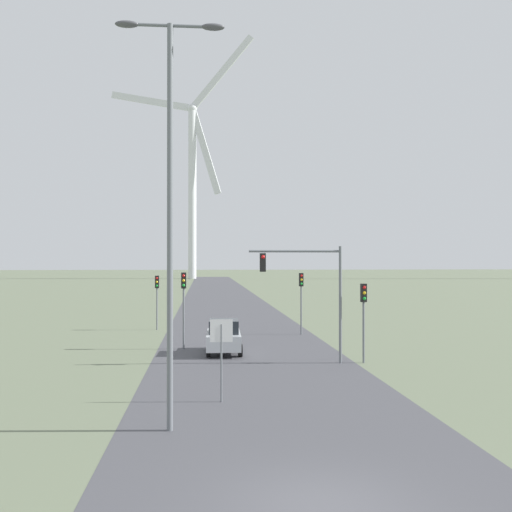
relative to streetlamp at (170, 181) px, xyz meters
name	(u,v)px	position (x,y,z in m)	size (l,w,h in m)	color
ground_plane	(321,506)	(3.41, -5.72, -7.39)	(600.00, 600.00, 0.00)	#667056
road_surface	(228,310)	(3.41, 42.28, -7.38)	(10.00, 240.00, 0.01)	#47474C
streetlamp	(170,181)	(0.00, 0.00, 0.00)	(3.24, 0.32, 12.10)	slate
stop_sign_near	(221,344)	(1.62, 3.44, -5.33)	(0.81, 0.07, 2.93)	slate
traffic_light_post_near_left	(184,293)	(-0.15, 16.22, -4.22)	(0.28, 0.34, 4.34)	slate
traffic_light_post_near_right	(364,305)	(8.81, 10.91, -4.54)	(0.28, 0.34, 3.88)	slate
traffic_light_post_mid_left	(157,290)	(-2.38, 25.78, -4.51)	(0.28, 0.34, 3.92)	slate
traffic_light_post_mid_right	(301,289)	(7.58, 22.32, -4.34)	(0.28, 0.34, 4.16)	slate
traffic_light_mast_overhead	(308,279)	(6.05, 10.98, -3.28)	(4.57, 0.35, 5.73)	slate
car_approaching	(224,336)	(2.06, 14.52, -6.47)	(1.91, 4.15, 1.83)	#B7BCC1
wind_turbine_left	(192,171)	(-2.22, 145.70, 22.06)	(39.38, 14.14, 65.17)	silver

